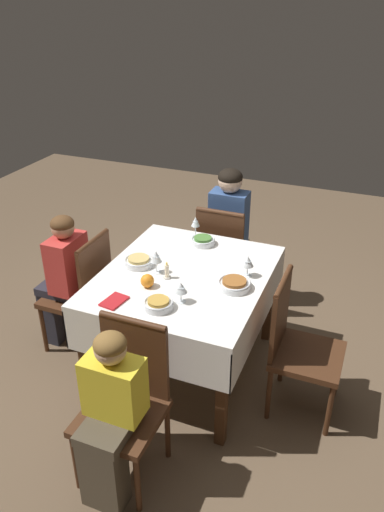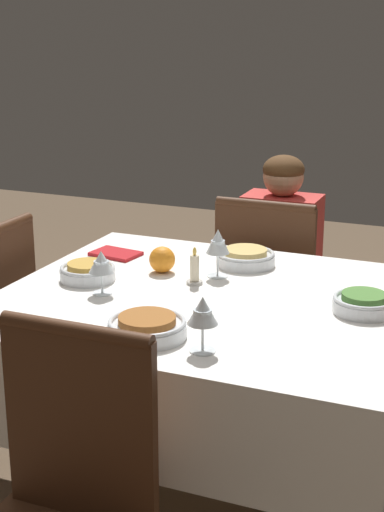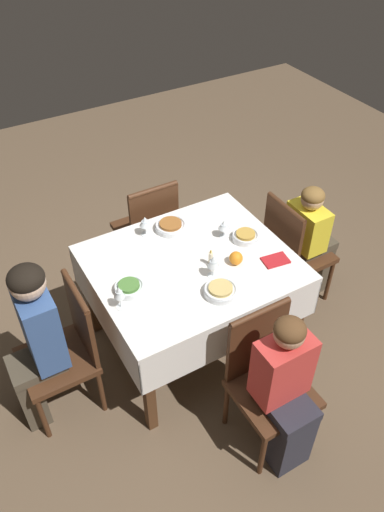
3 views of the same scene
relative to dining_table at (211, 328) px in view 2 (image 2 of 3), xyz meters
name	(u,v)px [view 2 (image 2 of 3)]	position (x,y,z in m)	size (l,w,h in m)	color
dining_table	(211,328)	(0.00, 0.00, 0.00)	(1.23, 1.05, 0.78)	white
chair_south	(272,299)	(0.04, -0.77, -0.18)	(0.42, 0.42, 0.92)	#472816
person_child_red	(284,268)	(0.04, -0.94, -0.10)	(0.30, 0.33, 1.06)	#282833
bowl_west	(364,303)	(-0.44, -0.04, 0.13)	(0.17, 0.17, 0.06)	silver
bowl_east	(88,272)	(0.42, 0.01, 0.13)	(0.17, 0.17, 0.06)	silver
wine_glass_east	(101,263)	(0.31, 0.11, 0.20)	(0.08, 0.08, 0.13)	white
bowl_south	(246,257)	(0.01, -0.33, 0.13)	(0.20, 0.20, 0.06)	silver
wine_glass_south	(218,243)	(0.05, -0.18, 0.21)	(0.07, 0.07, 0.16)	white
bowl_north	(147,327)	(0.04, 0.35, 0.13)	(0.21, 0.21, 0.06)	silver
wine_glass_north	(203,313)	(-0.13, 0.38, 0.21)	(0.08, 0.08, 0.14)	white
candle_centerpiece	(195,271)	(0.09, -0.08, 0.14)	(0.05, 0.05, 0.12)	beige
orange_fruit	(162,260)	(0.23, -0.15, 0.15)	(0.09, 0.09, 0.09)	orange
napkin_red_folded	(116,254)	(0.46, -0.26, 0.11)	(0.18, 0.13, 0.01)	red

